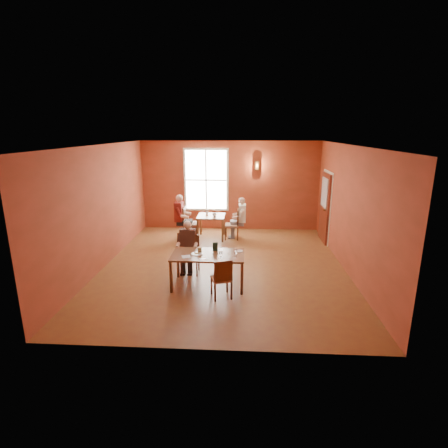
# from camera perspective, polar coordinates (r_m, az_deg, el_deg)

# --- Properties ---
(ground) EXTENTS (6.00, 7.00, 0.01)m
(ground) POSITION_cam_1_polar(r_m,az_deg,el_deg) (8.92, -0.08, -6.86)
(ground) COLOR brown
(ground) RESTS_ON ground
(wall_back) EXTENTS (6.00, 0.04, 3.00)m
(wall_back) POSITION_cam_1_polar(r_m,az_deg,el_deg) (11.91, 0.95, 6.24)
(wall_back) COLOR brown
(wall_back) RESTS_ON ground
(wall_front) EXTENTS (6.00, 0.04, 3.00)m
(wall_front) POSITION_cam_1_polar(r_m,az_deg,el_deg) (5.13, -2.48, -5.95)
(wall_front) COLOR brown
(wall_front) RESTS_ON ground
(wall_left) EXTENTS (0.04, 7.00, 3.00)m
(wall_left) POSITION_cam_1_polar(r_m,az_deg,el_deg) (9.16, -19.19, 2.68)
(wall_left) COLOR brown
(wall_left) RESTS_ON ground
(wall_right) EXTENTS (0.04, 7.00, 3.00)m
(wall_right) POSITION_cam_1_polar(r_m,az_deg,el_deg) (8.82, 19.78, 2.18)
(wall_right) COLOR brown
(wall_right) RESTS_ON ground
(ceiling) EXTENTS (6.00, 7.00, 0.04)m
(ceiling) POSITION_cam_1_polar(r_m,az_deg,el_deg) (8.28, -0.08, 12.77)
(ceiling) COLOR white
(ceiling) RESTS_ON wall_back
(window) EXTENTS (1.36, 0.10, 1.96)m
(window) POSITION_cam_1_polar(r_m,az_deg,el_deg) (11.89, -2.94, 7.19)
(window) COLOR white
(window) RESTS_ON wall_back
(door) EXTENTS (0.12, 1.04, 2.10)m
(door) POSITION_cam_1_polar(r_m,az_deg,el_deg) (11.07, 16.06, 2.60)
(door) COLOR maroon
(door) RESTS_ON ground
(wall_sconce) EXTENTS (0.16, 0.16, 0.28)m
(wall_sconce) POSITION_cam_1_polar(r_m,az_deg,el_deg) (11.72, 5.41, 9.48)
(wall_sconce) COLOR brown
(wall_sconce) RESTS_ON wall_back
(main_table) EXTENTS (1.57, 0.88, 0.74)m
(main_table) POSITION_cam_1_polar(r_m,az_deg,el_deg) (7.74, -2.60, -7.49)
(main_table) COLOR brown
(main_table) RESTS_ON ground
(chair_diner_main) EXTENTS (0.40, 0.40, 0.92)m
(chair_diner_main) POSITION_cam_1_polar(r_m,az_deg,el_deg) (8.37, -5.57, -5.10)
(chair_diner_main) COLOR brown
(chair_diner_main) RESTS_ON ground
(diner_main) EXTENTS (0.48, 0.48, 1.20)m
(diner_main) POSITION_cam_1_polar(r_m,az_deg,el_deg) (8.29, -5.62, -4.25)
(diner_main) COLOR black
(diner_main) RESTS_ON ground
(chair_empty) EXTENTS (0.48, 0.48, 0.85)m
(chair_empty) POSITION_cam_1_polar(r_m,az_deg,el_deg) (7.20, -0.46, -8.75)
(chair_empty) COLOR #4F2819
(chair_empty) RESTS_ON ground
(plate_food) EXTENTS (0.26, 0.26, 0.03)m
(plate_food) POSITION_cam_1_polar(r_m,az_deg,el_deg) (7.61, -4.42, -4.82)
(plate_food) COLOR white
(plate_food) RESTS_ON main_table
(sandwich) EXTENTS (0.10, 0.10, 0.11)m
(sandwich) POSITION_cam_1_polar(r_m,az_deg,el_deg) (7.68, -4.01, -4.32)
(sandwich) COLOR tan
(sandwich) RESTS_ON main_table
(goblet_b) EXTENTS (0.08, 0.08, 0.17)m
(goblet_b) POSITION_cam_1_polar(r_m,az_deg,el_deg) (7.43, 1.91, -4.73)
(goblet_b) COLOR white
(goblet_b) RESTS_ON main_table
(goblet_c) EXTENTS (0.09, 0.09, 0.17)m
(goblet_c) POSITION_cam_1_polar(r_m,az_deg,el_deg) (7.37, -0.53, -4.85)
(goblet_c) COLOR white
(goblet_c) RESTS_ON main_table
(menu_stand) EXTENTS (0.12, 0.08, 0.19)m
(menu_stand) POSITION_cam_1_polar(r_m,az_deg,el_deg) (7.77, -1.43, -3.74)
(menu_stand) COLOR #1E3423
(menu_stand) RESTS_ON main_table
(knife) EXTENTS (0.19, 0.09, 0.00)m
(knife) POSITION_cam_1_polar(r_m,az_deg,el_deg) (7.35, -3.26, -5.66)
(knife) COLOR silver
(knife) RESTS_ON main_table
(napkin) EXTENTS (0.22, 0.22, 0.01)m
(napkin) POSITION_cam_1_polar(r_m,az_deg,el_deg) (7.49, -6.19, -5.31)
(napkin) COLOR white
(napkin) RESTS_ON main_table
(side_plate) EXTENTS (0.22, 0.22, 0.01)m
(side_plate) POSITION_cam_1_polar(r_m,az_deg,el_deg) (7.76, 2.48, -4.45)
(side_plate) COLOR white
(side_plate) RESTS_ON main_table
(second_table) EXTENTS (0.84, 0.84, 0.74)m
(second_table) POSITION_cam_1_polar(r_m,az_deg,el_deg) (11.04, -2.09, -0.48)
(second_table) COLOR brown
(second_table) RESTS_ON ground
(chair_diner_white) EXTENTS (0.42, 0.42, 0.94)m
(chair_diner_white) POSITION_cam_1_polar(r_m,az_deg,el_deg) (10.97, 1.29, -0.04)
(chair_diner_white) COLOR #513016
(chair_diner_white) RESTS_ON ground
(diner_white) EXTENTS (0.51, 0.51, 1.27)m
(diner_white) POSITION_cam_1_polar(r_m,az_deg,el_deg) (10.92, 1.45, 0.79)
(diner_white) COLOR white
(diner_white) RESTS_ON ground
(chair_diner_maroon) EXTENTS (0.44, 0.44, 1.01)m
(chair_diner_maroon) POSITION_cam_1_polar(r_m,az_deg,el_deg) (11.08, -5.44, 0.23)
(chair_diner_maroon) COLOR #4B2D15
(chair_diner_maroon) RESTS_ON ground
(diner_maroon) EXTENTS (0.55, 0.55, 1.37)m
(diner_maroon) POSITION_cam_1_polar(r_m,az_deg,el_deg) (11.04, -5.62, 1.13)
(diner_maroon) COLOR #4F1818
(diner_maroon) RESTS_ON ground
(cup_a) EXTENTS (0.13, 0.13, 0.10)m
(cup_a) POSITION_cam_1_polar(r_m,az_deg,el_deg) (10.83, -1.57, 1.53)
(cup_a) COLOR silver
(cup_a) RESTS_ON second_table
(cup_b) EXTENTS (0.11, 0.11, 0.09)m
(cup_b) POSITION_cam_1_polar(r_m,az_deg,el_deg) (11.09, -2.80, 1.81)
(cup_b) COLOR white
(cup_b) RESTS_ON second_table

